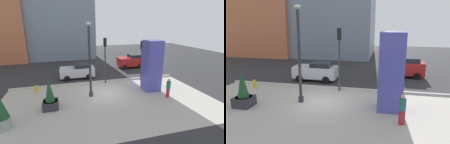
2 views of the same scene
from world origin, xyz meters
TOP-DOWN VIEW (x-y plane):
  - ground_plane at (0.00, 4.00)m, footprint 60.00×60.00m
  - plaza_pavement at (0.00, -2.00)m, footprint 18.00×10.00m
  - curb_strip at (0.00, 3.12)m, footprint 18.00×0.24m
  - lamp_post at (-1.36, -0.29)m, footprint 0.44×0.44m
  - art_pillar_blue at (4.57, -0.33)m, footprint 1.51×1.51m
  - potted_plant_near_right at (-4.72, -1.81)m, footprint 1.13×1.13m
  - fire_hydrant at (-6.27, 1.87)m, footprint 0.36×0.26m
  - traffic_light_far_side at (4.86, 2.64)m, footprint 0.28×0.42m
  - traffic_light_corner at (0.69, 2.73)m, footprint 0.28×0.42m
  - car_curb_east at (6.00, 8.49)m, footprint 3.88×2.10m
  - car_curb_west at (-2.05, 5.38)m, footprint 4.01×2.08m
  - pedestrian_crossing at (5.21, -2.35)m, footprint 0.50×0.50m

SIDE VIEW (x-z plane):
  - ground_plane at x=0.00m, z-range 0.00..0.00m
  - plaza_pavement at x=0.00m, z-range -0.01..0.01m
  - curb_strip at x=0.00m, z-range 0.00..0.16m
  - fire_hydrant at x=-6.27m, z-range -0.01..0.74m
  - car_curb_west at x=-2.05m, z-range 0.01..1.71m
  - potted_plant_near_right at x=-4.72m, z-range -0.25..2.15m
  - car_curb_east at x=6.00m, z-range 0.00..1.92m
  - pedestrian_crossing at x=5.21m, z-range 0.10..1.82m
  - art_pillar_blue at x=4.57m, z-range 0.00..4.88m
  - traffic_light_far_side at x=4.86m, z-range 0.79..5.29m
  - lamp_post at x=-1.36m, z-range -0.08..6.41m
  - traffic_light_corner at x=0.69m, z-range 0.83..5.76m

